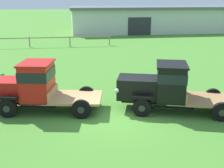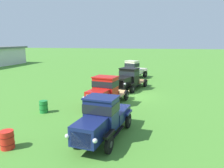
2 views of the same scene
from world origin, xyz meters
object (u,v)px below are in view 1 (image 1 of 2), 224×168
(vintage_truck_midrow_center, at_px, (164,86))
(oil_drum_near_fence, at_px, (0,81))
(vintage_truck_second_in_line, at_px, (35,85))
(farm_shed, at_px, (157,19))

(vintage_truck_midrow_center, bearing_deg, oil_drum_near_fence, 150.80)
(oil_drum_near_fence, bearing_deg, vintage_truck_midrow_center, -29.20)
(vintage_truck_second_in_line, xyz_separation_m, oil_drum_near_fence, (-2.40, 3.71, -0.76))
(vintage_truck_second_in_line, bearing_deg, oil_drum_near_fence, 122.94)
(farm_shed, height_order, oil_drum_near_fence, farm_shed)
(oil_drum_near_fence, bearing_deg, farm_shed, 56.10)
(farm_shed, relative_size, vintage_truck_second_in_line, 5.09)
(farm_shed, bearing_deg, oil_drum_near_fence, -123.90)
(vintage_truck_second_in_line, bearing_deg, vintage_truck_midrow_center, -8.60)
(vintage_truck_midrow_center, relative_size, oil_drum_near_fence, 6.63)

